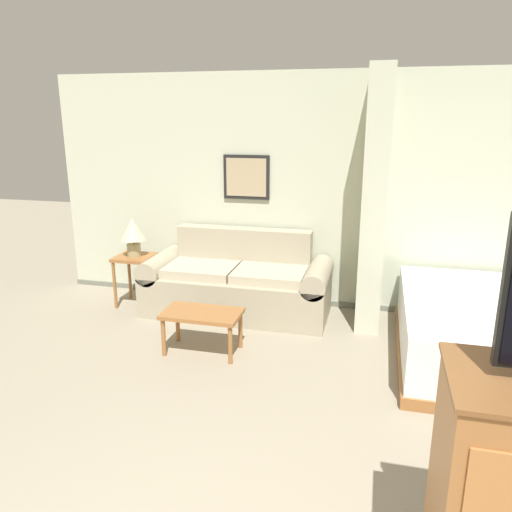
{
  "coord_description": "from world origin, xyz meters",
  "views": [
    {
      "loc": [
        0.62,
        -1.1,
        2.14
      ],
      "look_at": [
        -0.32,
        2.63,
        1.05
      ],
      "focal_mm": 35.0,
      "sensor_mm": 36.0,
      "label": 1
    }
  ],
  "objects": [
    {
      "name": "wall_back",
      "position": [
        -0.0,
        4.43,
        1.29
      ],
      "size": [
        6.33,
        0.16,
        2.6
      ],
      "color": "beige",
      "rests_on": "ground_plane"
    },
    {
      "name": "wall_partition_pillar",
      "position": [
        0.57,
        4.02,
        1.3
      ],
      "size": [
        0.24,
        0.71,
        2.6
      ],
      "color": "beige",
      "rests_on": "ground_plane"
    },
    {
      "name": "couch",
      "position": [
        -0.86,
        3.95,
        0.33
      ],
      "size": [
        2.05,
        0.84,
        0.9
      ],
      "color": "tan",
      "rests_on": "ground_plane"
    },
    {
      "name": "coffee_table",
      "position": [
        -0.9,
        2.91,
        0.34
      ],
      "size": [
        0.72,
        0.41,
        0.4
      ],
      "color": "#996033",
      "rests_on": "ground_plane"
    },
    {
      "name": "side_table",
      "position": [
        -2.06,
        3.88,
        0.48
      ],
      "size": [
        0.41,
        0.41,
        0.59
      ],
      "color": "#996033",
      "rests_on": "ground_plane"
    },
    {
      "name": "table_lamp",
      "position": [
        -2.06,
        3.88,
        0.87
      ],
      "size": [
        0.29,
        0.29,
        0.44
      ],
      "color": "tan",
      "rests_on": "side_table"
    },
    {
      "name": "bed",
      "position": [
        1.61,
        3.36,
        0.29
      ],
      "size": [
        1.49,
        1.96,
        0.57
      ],
      "color": "#996033",
      "rests_on": "ground_plane"
    }
  ]
}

